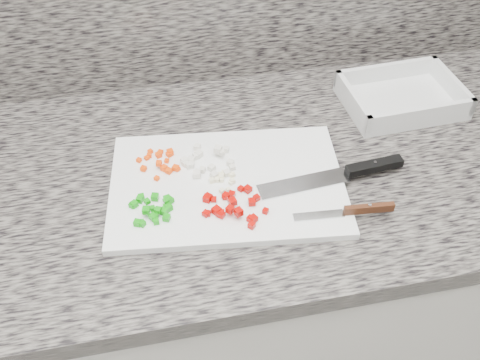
% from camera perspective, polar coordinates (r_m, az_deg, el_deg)
% --- Properties ---
extents(cabinet, '(3.92, 0.62, 0.86)m').
position_cam_1_polar(cabinet, '(1.39, -1.99, -12.81)').
color(cabinet, beige).
rests_on(cabinet, ground).
extents(countertop, '(3.96, 0.64, 0.04)m').
position_cam_1_polar(countertop, '(1.04, -2.60, 0.49)').
color(countertop, '#68625B').
rests_on(countertop, cabinet).
extents(cutting_board, '(0.46, 0.33, 0.01)m').
position_cam_1_polar(cutting_board, '(0.98, -1.38, -0.47)').
color(cutting_board, white).
rests_on(cutting_board, countertop).
extents(carrot_pile, '(0.08, 0.09, 0.02)m').
position_cam_1_polar(carrot_pile, '(1.02, -8.37, 1.98)').
color(carrot_pile, '#FF4405').
rests_on(carrot_pile, cutting_board).
extents(onion_pile, '(0.10, 0.10, 0.02)m').
position_cam_1_polar(onion_pile, '(1.01, -3.67, 2.01)').
color(onion_pile, white).
rests_on(onion_pile, cutting_board).
extents(green_pepper_pile, '(0.08, 0.07, 0.02)m').
position_cam_1_polar(green_pepper_pile, '(0.93, -9.20, -3.03)').
color(green_pepper_pile, '#10990D').
rests_on(green_pepper_pile, cutting_board).
extents(red_pepper_pile, '(0.12, 0.10, 0.02)m').
position_cam_1_polar(red_pepper_pile, '(0.93, -0.93, -2.76)').
color(red_pepper_pile, '#B30602').
rests_on(red_pepper_pile, cutting_board).
extents(garlic_pile, '(0.05, 0.06, 0.01)m').
position_cam_1_polar(garlic_pile, '(0.98, -1.82, 0.11)').
color(garlic_pile, '#FAF4C1').
rests_on(garlic_pile, cutting_board).
extents(chef_knife, '(0.28, 0.05, 0.02)m').
position_cam_1_polar(chef_knife, '(1.01, 11.69, 0.86)').
color(chef_knife, silver).
rests_on(chef_knife, cutting_board).
extents(paring_knife, '(0.18, 0.03, 0.02)m').
position_cam_1_polar(paring_knife, '(0.94, 12.30, -3.17)').
color(paring_knife, silver).
rests_on(paring_knife, cutting_board).
extents(tray, '(0.25, 0.19, 0.05)m').
position_cam_1_polar(tray, '(1.22, 16.82, 8.37)').
color(tray, silver).
rests_on(tray, countertop).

